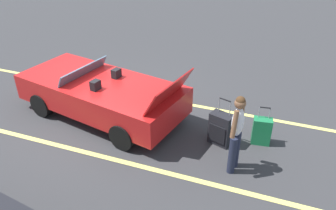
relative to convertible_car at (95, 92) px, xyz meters
name	(u,v)px	position (x,y,z in m)	size (l,w,h in m)	color
ground_plane	(104,115)	(-0.19, 0.04, -0.59)	(80.00, 80.00, 0.00)	#333335
lot_line_near	(126,93)	(-0.19, -1.19, -0.59)	(18.00, 0.12, 0.01)	#EAE066
lot_line_mid	(70,148)	(-0.19, 1.51, -0.59)	(18.00, 0.12, 0.01)	#EAE066
convertible_car	(95,92)	(0.00, 0.00, 0.00)	(4.44, 2.54, 1.51)	red
suitcase_large_black	(221,129)	(-3.20, 0.18, -0.22)	(0.54, 0.42, 1.08)	black
suitcase_medium_bright	(262,131)	(-4.04, -0.13, -0.28)	(0.43, 0.29, 0.88)	#19723F
traveler_person	(237,130)	(-3.63, 0.94, 0.34)	(0.27, 0.61, 1.65)	#1E2338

